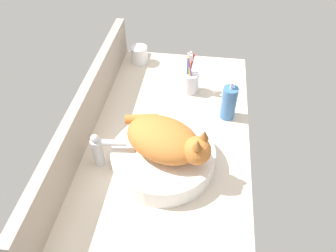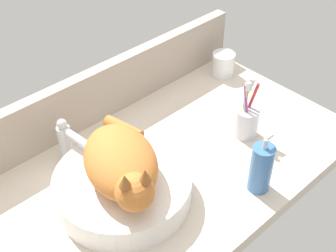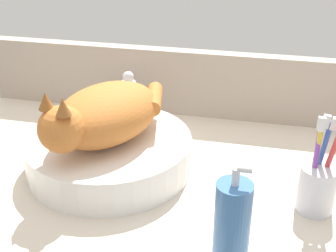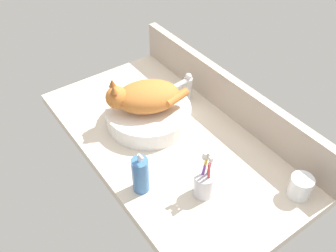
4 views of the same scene
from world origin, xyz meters
TOP-DOWN VIEW (x-y plane):
  - ground_plane at (0.00, 0.00)cm, footprint 111.61×61.64cm
  - backsplash_panel at (0.00, 29.02)cm, footprint 111.61×3.60cm
  - sink_basin at (-13.54, -1.27)cm, footprint 34.29×34.29cm
  - cat at (-14.00, -2.56)cm, footprint 25.45×30.16cm
  - faucet at (-15.59, 19.24)cm, footprint 3.89×11.86cm
  - soap_dispenser at (13.91, -22.43)cm, footprint 5.75×5.75cm
  - toothbrush_cup at (27.71, -6.66)cm, footprint 6.77×6.77cm
  - water_glass at (46.61, 18.96)cm, footprint 7.64×7.64cm

SIDE VIEW (x-z plane):
  - ground_plane at x=0.00cm, z-range -4.00..0.00cm
  - water_glass at x=46.61cm, z-range -0.53..7.54cm
  - sink_basin at x=-13.54cm, z-range 0.00..7.20cm
  - toothbrush_cup at x=27.71cm, z-range -4.10..14.61cm
  - soap_dispenser at x=13.91cm, z-range -1.53..15.54cm
  - faucet at x=-15.59cm, z-range 0.50..14.10cm
  - backsplash_panel at x=0.00cm, z-range 0.00..16.96cm
  - cat at x=-14.00cm, z-range 5.96..19.96cm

